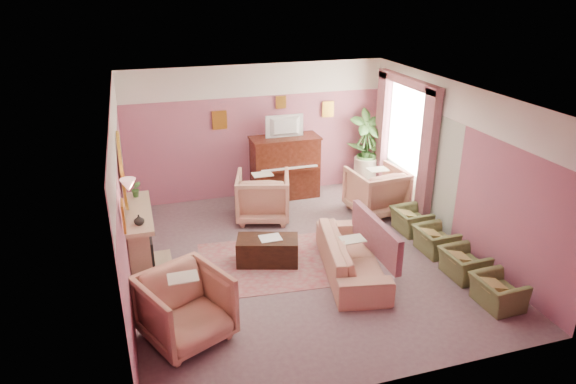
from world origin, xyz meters
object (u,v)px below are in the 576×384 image
object	(u,v)px
piano	(285,168)
olive_chair_c	(435,237)
coffee_table	(268,251)
floral_armchair_left	(263,194)
olive_chair_a	(498,288)
olive_chair_d	(411,217)
floral_armchair_right	(376,189)
floral_armchair_front	(185,304)
sofa	(352,249)
side_table	(365,173)
olive_chair_b	(464,260)
television	(286,125)

from	to	relation	value
piano	olive_chair_c	world-z (taller)	piano
coffee_table	floral_armchair_left	size ratio (longest dim) A/B	0.96
olive_chair_a	olive_chair_d	bearing A→B (deg)	90.00
floral_armchair_right	floral_armchair_left	bearing A→B (deg)	169.83
coffee_table	floral_armchair_front	world-z (taller)	floral_armchair_front
coffee_table	floral_armchair_front	size ratio (longest dim) A/B	0.96
olive_chair_a	olive_chair_c	distance (m)	1.64
sofa	floral_armchair_left	world-z (taller)	floral_armchair_left
side_table	sofa	bearing A→B (deg)	-118.26
piano	olive_chair_b	xyz separation A→B (m)	(1.75, -3.94, -0.36)
olive_chair_c	side_table	bearing A→B (deg)	87.78
olive_chair_a	olive_chair_b	bearing A→B (deg)	90.00
piano	sofa	size ratio (longest dim) A/B	0.67
television	floral_armchair_right	bearing A→B (deg)	-40.88
sofa	olive_chair_c	world-z (taller)	sofa
piano	side_table	bearing A→B (deg)	-1.23
floral_armchair_front	olive_chair_a	world-z (taller)	floral_armchair_front
olive_chair_b	olive_chair_c	xyz separation A→B (m)	(0.00, 0.82, 0.00)
side_table	coffee_table	bearing A→B (deg)	-138.84
floral_armchair_left	olive_chair_b	world-z (taller)	floral_armchair_left
sofa	olive_chair_b	size ratio (longest dim) A/B	3.08
sofa	olive_chair_a	bearing A→B (deg)	-41.38
sofa	floral_armchair_front	bearing A→B (deg)	-162.15
olive_chair_b	piano	bearing A→B (deg)	113.94
sofa	olive_chair_d	xyz separation A→B (m)	(1.64, 1.01, -0.13)
coffee_table	floral_armchair_right	bearing A→B (deg)	26.45
floral_armchair_right	floral_armchair_front	bearing A→B (deg)	-145.19
piano	television	distance (m)	0.95
floral_armchair_left	television	bearing A→B (deg)	50.71
television	sofa	size ratio (longest dim) A/B	0.38
television	olive_chair_a	distance (m)	5.19
television	floral_armchair_right	distance (m)	2.25
television	floral_armchair_front	xyz separation A→B (m)	(-2.60, -4.13, -1.08)
piano	olive_chair_b	distance (m)	4.32
piano	olive_chair_b	bearing A→B (deg)	-66.06
coffee_table	olive_chair_b	world-z (taller)	olive_chair_b
olive_chair_a	coffee_table	bearing A→B (deg)	143.12
olive_chair_b	olive_chair_c	distance (m)	0.82
coffee_table	floral_armchair_left	xyz separation A→B (m)	(0.36, 1.68, 0.29)
piano	olive_chair_b	world-z (taller)	piano
coffee_table	sofa	xyz separation A→B (m)	(1.20, -0.69, 0.20)
sofa	floral_armchair_right	xyz separation A→B (m)	(1.38, 1.97, 0.10)
olive_chair_a	olive_chair_b	size ratio (longest dim) A/B	1.00
coffee_table	olive_chair_d	distance (m)	2.86
television	floral_armchair_front	world-z (taller)	television
olive_chair_c	side_table	distance (m)	3.08
floral_armchair_left	side_table	xyz separation A→B (m)	(2.60, 0.90, -0.17)
olive_chair_c	olive_chair_d	distance (m)	0.82
floral_armchair_left	floral_armchair_right	xyz separation A→B (m)	(2.22, -0.40, 0.00)
television	floral_armchair_right	xyz separation A→B (m)	(1.49, -1.29, -1.08)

